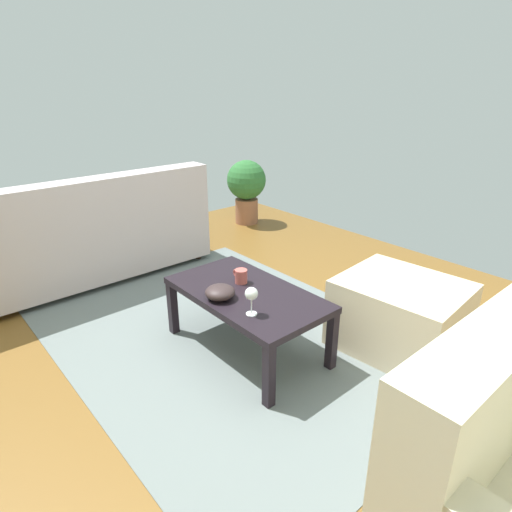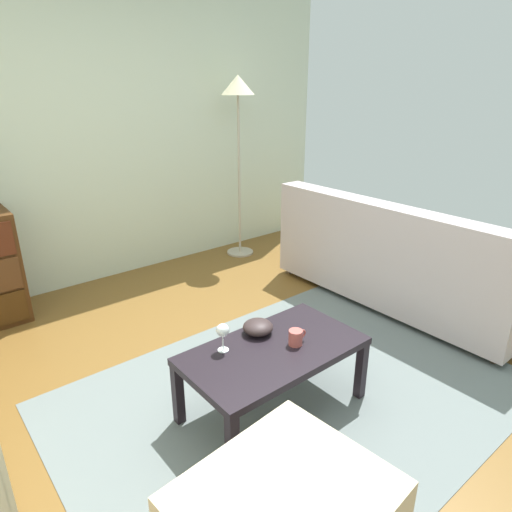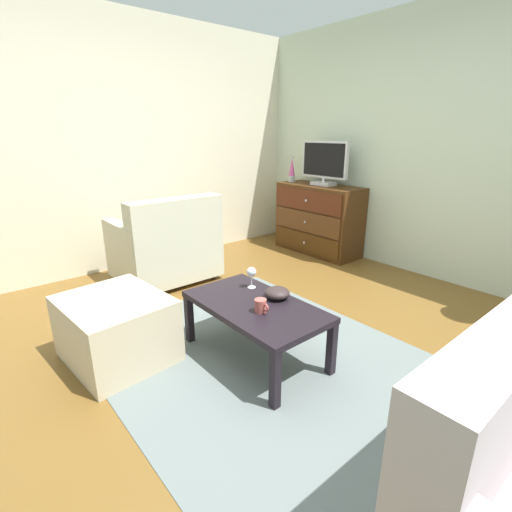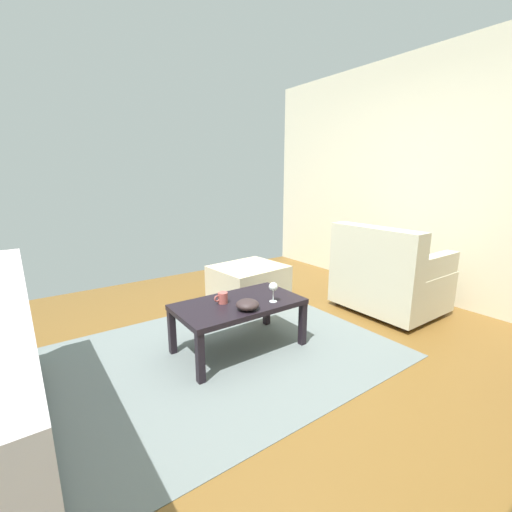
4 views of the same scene
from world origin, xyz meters
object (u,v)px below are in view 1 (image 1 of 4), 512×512
Objects in this scene: wine_glass at (251,295)px; couch_large at (79,240)px; ottoman at (400,315)px; mug at (241,276)px; potted_plant at (246,186)px; coffee_table at (247,299)px; bowl_decorative at (220,292)px.

couch_large is at bearing 6.44° from wine_glass.
wine_glass is 0.99m from ottoman.
potted_plant reaches higher than mug.
coffee_table is 5.72× the size of bowl_decorative.
wine_glass reaches higher than ottoman.
couch_large is at bearing 97.61° from potted_plant.
couch_large is at bearing 14.83° from mug.
coffee_table is 0.19m from bowl_decorative.
ottoman is at bearing -129.05° from coffee_table.
bowl_decorative is at bearing 136.97° from potted_plant.
potted_plant reaches higher than ottoman.
mug reaches higher than bowl_decorative.
coffee_table is 1.40× the size of ottoman.
coffee_table is 0.94m from ottoman.
mug reaches higher than coffee_table.
potted_plant reaches higher than wine_glass.
wine_glass is at bearing 140.75° from potted_plant.
coffee_table is at bearing -100.41° from bowl_decorative.
couch_large is (1.70, 0.37, -0.01)m from coffee_table.
potted_plant is (0.27, -2.00, 0.10)m from couch_large.
potted_plant reaches higher than bowl_decorative.
ottoman is (-0.37, -0.88, -0.30)m from wine_glass.
couch_large reaches higher than mug.
couch_large is 2.90× the size of potted_plant.
bowl_decorative is 1.68m from couch_large.
couch_large is (1.58, 0.42, -0.11)m from mug.
mug is (0.34, -0.20, -0.07)m from wine_glass.
coffee_table is 2.56m from potted_plant.
wine_glass is at bearing 149.13° from mug.
bowl_decorative is 0.08× the size of couch_large.
potted_plant is (1.93, -1.80, -0.00)m from bowl_decorative.
ottoman is at bearing -124.69° from bowl_decorative.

